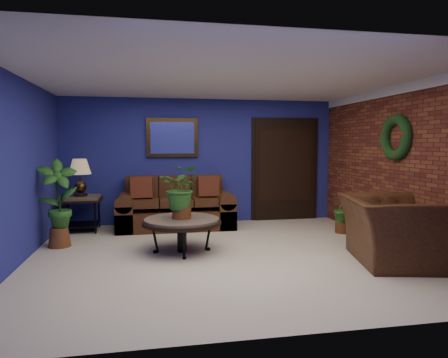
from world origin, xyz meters
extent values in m
plane|color=beige|center=(0.00, 0.00, 0.00)|extent=(5.50, 5.50, 0.00)
cube|color=navy|center=(0.00, 2.50, 1.25)|extent=(5.50, 0.04, 2.50)
cube|color=navy|center=(-2.75, 0.00, 1.25)|extent=(0.04, 5.00, 2.50)
cube|color=brown|center=(2.75, 0.00, 1.25)|extent=(0.04, 5.00, 2.50)
cube|color=white|center=(0.00, 0.00, 2.50)|extent=(5.50, 5.00, 0.02)
cube|color=white|center=(2.72, 0.00, 2.43)|extent=(0.03, 5.00, 0.14)
cube|color=#3F2D16|center=(-0.60, 2.46, 1.72)|extent=(1.02, 0.06, 0.77)
cube|color=black|center=(1.75, 2.47, 1.05)|extent=(1.44, 0.06, 2.18)
torus|color=black|center=(2.69, 0.05, 1.70)|extent=(0.16, 0.72, 0.72)
cube|color=#4E2916|center=(-0.58, 2.00, 0.18)|extent=(2.19, 0.94, 0.36)
cube|color=#4E2916|center=(-0.58, 2.34, 0.51)|extent=(1.87, 0.26, 0.89)
cube|color=#4E2916|center=(-1.20, 1.94, 0.51)|extent=(0.60, 0.65, 0.14)
cube|color=#4E2916|center=(-0.58, 1.94, 0.51)|extent=(0.60, 0.65, 0.14)
cube|color=#4E2916|center=(0.04, 1.94, 0.51)|extent=(0.60, 0.65, 0.14)
cube|color=#4E2916|center=(-1.51, 2.00, 0.25)|extent=(0.32, 0.94, 0.50)
cube|color=#4E2916|center=(0.36, 2.00, 0.25)|extent=(0.32, 0.94, 0.50)
cube|color=#5F2317|center=(-1.21, 1.98, 0.79)|extent=(0.40, 0.12, 0.40)
cube|color=#5F2317|center=(0.06, 1.98, 0.79)|extent=(0.40, 0.12, 0.40)
cylinder|color=#524D48|center=(-0.60, 0.29, 0.48)|extent=(1.10, 1.10, 0.05)
cylinder|color=black|center=(-0.60, 0.29, 0.44)|extent=(1.17, 1.17, 0.05)
cylinder|color=black|center=(-0.60, 0.29, 0.23)|extent=(0.14, 0.14, 0.45)
cube|color=#524D48|center=(-2.30, 2.05, 0.62)|extent=(0.67, 0.67, 0.05)
cube|color=black|center=(-2.30, 2.05, 0.58)|extent=(0.71, 0.71, 0.04)
cube|color=black|center=(-2.30, 2.05, 0.12)|extent=(0.60, 0.60, 0.03)
cylinder|color=black|center=(-2.58, 1.77, 0.31)|extent=(0.03, 0.03, 0.62)
cylinder|color=black|center=(-2.02, 1.77, 0.31)|extent=(0.03, 0.03, 0.62)
cylinder|color=black|center=(-2.58, 2.33, 0.31)|extent=(0.03, 0.03, 0.62)
cylinder|color=black|center=(-2.02, 2.33, 0.31)|extent=(0.03, 0.03, 0.62)
cylinder|color=#3F2D16|center=(-2.30, 2.05, 0.67)|extent=(0.24, 0.24, 0.05)
sphere|color=#3F2D16|center=(-2.30, 2.05, 0.79)|extent=(0.22, 0.22, 0.22)
cylinder|color=#3F2D16|center=(-2.30, 2.05, 0.97)|extent=(0.02, 0.02, 0.28)
cone|color=tan|center=(-2.30, 2.05, 1.16)|extent=(0.40, 0.40, 0.28)
cube|color=brown|center=(0.19, 2.05, 0.45)|extent=(0.50, 0.50, 0.04)
torus|color=brown|center=(0.15, 2.23, 0.77)|extent=(0.38, 0.14, 0.39)
cylinder|color=brown|center=(0.07, 1.84, 0.22)|extent=(0.03, 0.03, 0.43)
cylinder|color=brown|center=(0.41, 1.93, 0.22)|extent=(0.03, 0.03, 0.43)
cylinder|color=brown|center=(-0.02, 2.17, 0.22)|extent=(0.03, 0.03, 0.43)
cylinder|color=brown|center=(0.32, 2.26, 0.22)|extent=(0.03, 0.03, 0.43)
imported|color=#4E2916|center=(2.15, -0.75, 0.44)|extent=(1.46, 1.58, 0.88)
cylinder|color=brown|center=(-0.60, 0.29, 0.59)|extent=(0.28, 0.28, 0.18)
imported|color=#1B5019|center=(-0.60, 0.29, 0.96)|extent=(0.73, 0.68, 0.66)
cylinder|color=brown|center=(2.35, 1.03, 0.10)|extent=(0.26, 0.26, 0.20)
imported|color=#1B5019|center=(2.35, 1.03, 0.45)|extent=(0.37, 0.32, 0.59)
cylinder|color=brown|center=(-2.45, 0.93, 0.15)|extent=(0.34, 0.34, 0.30)
imported|color=#1B5019|center=(-2.45, 0.93, 0.81)|extent=(0.69, 0.56, 1.12)
camera|label=1|loc=(-1.05, -5.54, 1.59)|focal=32.00mm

